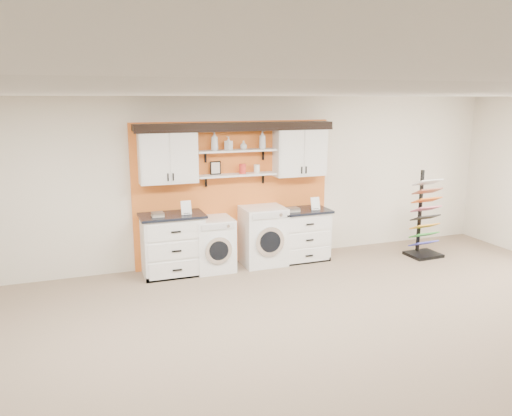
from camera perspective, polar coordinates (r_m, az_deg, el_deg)
name	(u,v)px	position (r m, az deg, el deg)	size (l,w,h in m)	color
floor	(352,377)	(5.44, 10.91, -18.39)	(10.00, 10.00, 0.00)	#89725C
ceiling	(365,94)	(4.68, 12.34, 12.58)	(10.00, 10.00, 0.00)	white
wall_back	(233,181)	(8.46, -2.61, 3.13)	(10.00, 10.00, 0.00)	silver
accent_panel	(234,193)	(8.46, -2.53, 1.76)	(3.40, 0.07, 2.40)	orange
upper_cabinet_left	(168,156)	(7.93, -10.05, 5.83)	(0.90, 0.35, 0.84)	white
upper_cabinet_right	(300,151)	(8.61, 5.02, 6.48)	(0.90, 0.35, 0.84)	white
shelf_lower	(237,175)	(8.25, -2.20, 3.81)	(1.32, 0.28, 0.03)	white
shelf_upper	(237,151)	(8.20, -2.23, 6.58)	(1.32, 0.28, 0.03)	white
crown_molding	(236,126)	(8.18, -2.28, 9.36)	(3.30, 0.41, 0.13)	black
picture_frame	(215,168)	(8.18, -4.66, 4.59)	(0.18, 0.02, 0.22)	black
canister_red	(243,169)	(8.27, -1.55, 4.50)	(0.11, 0.11, 0.16)	red
canister_cream	(257,169)	(8.35, 0.09, 4.51)	(0.10, 0.10, 0.14)	silver
base_cabinet_left	(173,244)	(8.06, -9.49, -4.12)	(1.01, 0.66, 0.99)	white
base_cabinet_right	(302,234)	(8.74, 5.26, -3.01)	(0.91, 0.66, 0.89)	white
washer	(213,244)	(8.21, -4.93, -4.11)	(0.62, 0.71, 0.87)	white
dryer	(263,236)	(8.45, 0.79, -3.17)	(0.71, 0.71, 0.99)	white
sample_rack	(424,229)	(9.35, 18.67, -2.25)	(0.58, 0.49, 1.53)	black
soap_bottle_a	(214,141)	(8.08, -4.77, 7.64)	(0.12, 0.12, 0.30)	silver
soap_bottle_b	(229,143)	(8.15, -3.15, 7.40)	(0.10, 0.10, 0.22)	silver
soap_bottle_c	(244,145)	(8.23, -1.44, 7.21)	(0.11, 0.11, 0.14)	silver
soap_bottle_d	(262,140)	(8.33, 0.73, 7.81)	(0.11, 0.12, 0.30)	silver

